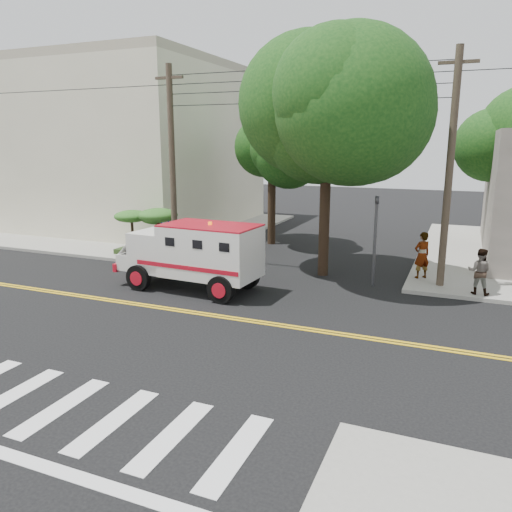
% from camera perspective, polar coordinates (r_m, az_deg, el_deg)
% --- Properties ---
extents(ground, '(100.00, 100.00, 0.00)m').
position_cam_1_polar(ground, '(16.53, -3.46, -7.01)').
color(ground, black).
rests_on(ground, ground).
extents(sidewalk_nw, '(17.00, 17.00, 0.15)m').
position_cam_1_polar(sidewalk_nw, '(34.63, -13.78, 3.30)').
color(sidewalk_nw, gray).
rests_on(sidewalk_nw, ground).
extents(building_left, '(16.00, 14.00, 10.00)m').
position_cam_1_polar(building_left, '(36.59, -15.38, 11.70)').
color(building_left, beige).
rests_on(building_left, sidewalk_nw).
extents(utility_pole_left, '(0.28, 0.28, 9.00)m').
position_cam_1_polar(utility_pole_left, '(23.55, -9.54, 9.98)').
color(utility_pole_left, '#382D23').
rests_on(utility_pole_left, ground).
extents(utility_pole_right, '(0.28, 0.28, 9.00)m').
position_cam_1_polar(utility_pole_right, '(20.17, 21.22, 8.84)').
color(utility_pole_right, '#382D23').
rests_on(utility_pole_right, ground).
extents(tree_main, '(6.08, 5.70, 9.85)m').
position_cam_1_polar(tree_main, '(20.80, 9.24, 17.08)').
color(tree_main, black).
rests_on(tree_main, ground).
extents(tree_left, '(4.48, 4.20, 7.70)m').
position_cam_1_polar(tree_left, '(27.44, 2.33, 13.10)').
color(tree_left, black).
rests_on(tree_left, ground).
extents(tree_right, '(4.80, 4.50, 8.20)m').
position_cam_1_polar(tree_right, '(29.77, 27.12, 12.42)').
color(tree_right, black).
rests_on(tree_right, ground).
extents(traffic_signal, '(0.15, 0.18, 3.60)m').
position_cam_1_polar(traffic_signal, '(20.06, 13.49, 2.79)').
color(traffic_signal, '#3F3F42').
rests_on(traffic_signal, ground).
extents(accessibility_sign, '(0.45, 0.10, 2.02)m').
position_cam_1_polar(accessibility_sign, '(24.37, -10.24, 2.62)').
color(accessibility_sign, '#3F3F42').
rests_on(accessibility_sign, ground).
extents(palm_planter, '(3.52, 2.63, 2.36)m').
position_cam_1_polar(palm_planter, '(25.37, -12.07, 3.59)').
color(palm_planter, '#1E3314').
rests_on(palm_planter, sidewalk_nw).
extents(armored_truck, '(5.86, 2.60, 2.62)m').
position_cam_1_polar(armored_truck, '(19.30, -7.10, 0.43)').
color(armored_truck, silver).
rests_on(armored_truck, ground).
extents(pedestrian_a, '(0.83, 0.80, 1.93)m').
position_cam_1_polar(pedestrian_a, '(21.47, 18.43, 0.09)').
color(pedestrian_a, gray).
rests_on(pedestrian_a, sidewalk_ne).
extents(pedestrian_b, '(0.91, 0.76, 1.71)m').
position_cam_1_polar(pedestrian_b, '(19.99, 24.18, -1.62)').
color(pedestrian_b, gray).
rests_on(pedestrian_b, sidewalk_ne).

